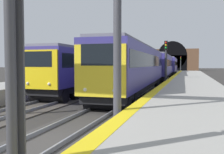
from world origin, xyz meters
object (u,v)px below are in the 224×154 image
train_adjacent_platform (121,66)px  train_main_approaching (161,65)px  overhead_signal_gantry (11,3)px  railway_signal_far (181,63)px  catenary_mast_near (95,57)px  railway_signal_mid (166,59)px  railway_signal_near (10,1)px

train_adjacent_platform → train_main_approaching: bearing=155.8°
overhead_signal_gantry → railway_signal_far: bearing=-3.2°
railway_signal_far → catenary_mast_near: 40.78m
catenary_mast_near → train_adjacent_platform: bearing=-142.3°
railway_signal_mid → overhead_signal_gantry: overhead_signal_gantry is taller
railway_signal_mid → catenary_mast_near: size_ratio=0.70×
railway_signal_far → overhead_signal_gantry: (-72.78, 4.06, 1.99)m
overhead_signal_gantry → railway_signal_mid: bearing=-10.8°
train_main_approaching → train_adjacent_platform: size_ratio=1.58×
overhead_signal_gantry → catenary_mast_near: (34.30, 9.44, -1.15)m
railway_signal_near → overhead_signal_gantry: overhead_signal_gantry is taller
railway_signal_mid → railway_signal_far: 51.58m
railway_signal_near → overhead_signal_gantry: size_ratio=0.67×
train_main_approaching → catenary_mast_near: catenary_mast_near is taller
train_adjacent_platform → overhead_signal_gantry: size_ratio=4.44×
railway_signal_near → railway_signal_far: bearing=-180.0°
train_main_approaching → catenary_mast_near: bearing=-92.0°
railway_signal_mid → railway_signal_near: bearing=0.0°
railway_signal_near → railway_signal_far: 77.97m
railway_signal_mid → overhead_signal_gantry: (-21.20, 4.06, 1.81)m
train_main_approaching → railway_signal_far: size_ratio=12.60×
train_adjacent_platform → overhead_signal_gantry: overhead_signal_gantry is taller
catenary_mast_near → overhead_signal_gantry: bearing=-164.6°
railway_signal_far → overhead_signal_gantry: overhead_signal_gantry is taller
overhead_signal_gantry → train_adjacent_platform: bearing=5.0°
railway_signal_far → railway_signal_near: bearing=0.0°
train_main_approaching → catenary_mast_near: size_ratio=8.32×
train_adjacent_platform → catenary_mast_near: bearing=-141.4°
train_main_approaching → railway_signal_far: (38.64, -1.88, 0.62)m
catenary_mast_near → railway_signal_far: bearing=-19.3°
railway_signal_near → train_adjacent_platform: bearing=-168.3°
train_adjacent_platform → overhead_signal_gantry: bearing=5.9°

